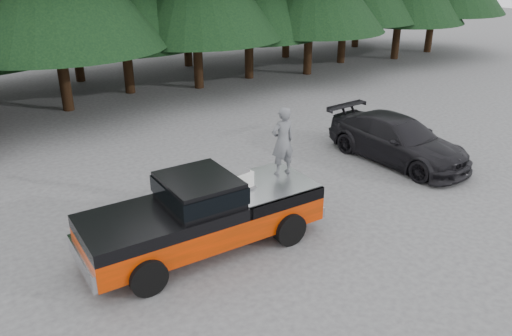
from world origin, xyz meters
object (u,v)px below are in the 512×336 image
pickup_truck (204,224)px  man_on_bed (283,141)px  parked_car (397,140)px  air_compressor (238,180)px

pickup_truck → man_on_bed: 2.93m
pickup_truck → parked_car: parked_car is taller
man_on_bed → parked_car: man_on_bed is taller
man_on_bed → parked_car: (5.80, 1.23, -1.48)m
air_compressor → man_on_bed: 1.61m
man_on_bed → parked_car: bearing=-166.1°
man_on_bed → parked_car: size_ratio=0.35×
air_compressor → parked_car: bearing=2.5°
air_compressor → man_on_bed: man_on_bed is taller
pickup_truck → parked_car: size_ratio=1.13×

